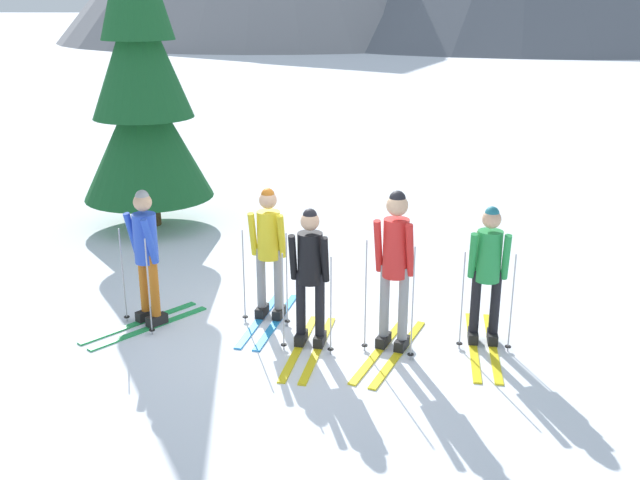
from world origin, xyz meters
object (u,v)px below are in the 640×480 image
(skier_in_green, at_px, (488,269))
(pine_tree_near, at_px, (142,84))
(skier_in_yellow, at_px, (269,250))
(skier_in_black, at_px, (310,274))
(skier_in_blue, at_px, (146,253))
(skier_in_red, at_px, (395,263))

(skier_in_green, bearing_deg, pine_tree_near, 138.65)
(skier_in_yellow, distance_m, skier_in_green, 2.59)
(skier_in_black, xyz_separation_m, pine_tree_near, (-3.04, 4.58, 1.55))
(skier_in_blue, distance_m, skier_in_green, 3.98)
(skier_in_red, bearing_deg, skier_in_blue, 169.45)
(skier_in_blue, distance_m, pine_tree_near, 4.48)
(skier_in_yellow, height_order, skier_in_red, skier_in_red)
(skier_in_blue, xyz_separation_m, skier_in_red, (2.91, -0.54, 0.11))
(skier_in_green, bearing_deg, skier_in_blue, 175.06)
(skier_in_blue, distance_m, skier_in_black, 2.04)
(pine_tree_near, bearing_deg, skier_in_black, -56.42)
(skier_in_red, distance_m, pine_tree_near, 6.26)
(skier_in_blue, bearing_deg, skier_in_yellow, 9.04)
(skier_in_yellow, bearing_deg, pine_tree_near, 123.02)
(skier_in_red, bearing_deg, skier_in_green, 10.77)
(skier_in_black, bearing_deg, skier_in_yellow, 126.43)
(skier_in_yellow, height_order, pine_tree_near, pine_tree_near)
(skier_in_black, height_order, skier_in_red, skier_in_red)
(skier_in_black, bearing_deg, skier_in_blue, 165.79)
(skier_in_blue, relative_size, pine_tree_near, 0.32)
(skier_in_blue, xyz_separation_m, skier_in_green, (3.96, -0.34, -0.01))
(skier_in_green, distance_m, pine_tree_near, 6.87)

